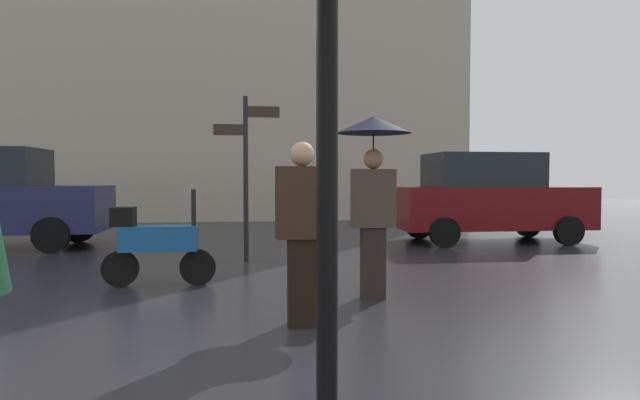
{
  "coord_description": "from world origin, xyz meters",
  "views": [
    {
      "loc": [
        0.16,
        -2.9,
        1.38
      ],
      "look_at": [
        1.18,
        4.73,
        1.07
      ],
      "focal_mm": 30.97,
      "sensor_mm": 36.0,
      "label": 1
    }
  ],
  "objects_px": {
    "parked_scooter": "(155,243)",
    "parked_car_right": "(488,198)",
    "pedestrian_with_umbrella": "(373,166)",
    "pedestrian_with_bag": "(304,222)",
    "street_signpost": "(246,161)"
  },
  "relations": [
    {
      "from": "pedestrian_with_bag",
      "to": "parked_scooter",
      "type": "xyz_separation_m",
      "value": [
        -1.68,
        2.16,
        -0.41
      ]
    },
    {
      "from": "pedestrian_with_umbrella",
      "to": "street_signpost",
      "type": "height_order",
      "value": "street_signpost"
    },
    {
      "from": "parked_scooter",
      "to": "parked_car_right",
      "type": "relative_size",
      "value": 0.35
    },
    {
      "from": "parked_scooter",
      "to": "street_signpost",
      "type": "height_order",
      "value": "street_signpost"
    },
    {
      "from": "pedestrian_with_umbrella",
      "to": "parked_car_right",
      "type": "distance_m",
      "value": 6.39
    },
    {
      "from": "street_signpost",
      "to": "parked_scooter",
      "type": "bearing_deg",
      "value": -120.4
    },
    {
      "from": "pedestrian_with_bag",
      "to": "street_signpost",
      "type": "distance_m",
      "value": 4.22
    },
    {
      "from": "pedestrian_with_umbrella",
      "to": "parked_scooter",
      "type": "height_order",
      "value": "pedestrian_with_umbrella"
    },
    {
      "from": "pedestrian_with_bag",
      "to": "parked_car_right",
      "type": "xyz_separation_m",
      "value": [
        4.63,
        6.24,
        -0.01
      ]
    },
    {
      "from": "pedestrian_with_umbrella",
      "to": "parked_car_right",
      "type": "height_order",
      "value": "pedestrian_with_umbrella"
    },
    {
      "from": "parked_scooter",
      "to": "parked_car_right",
      "type": "bearing_deg",
      "value": 50.69
    },
    {
      "from": "pedestrian_with_umbrella",
      "to": "pedestrian_with_bag",
      "type": "distance_m",
      "value": 1.51
    },
    {
      "from": "pedestrian_with_umbrella",
      "to": "parked_scooter",
      "type": "relative_size",
      "value": 1.46
    },
    {
      "from": "parked_scooter",
      "to": "parked_car_right",
      "type": "height_order",
      "value": "parked_car_right"
    },
    {
      "from": "parked_car_right",
      "to": "street_signpost",
      "type": "bearing_deg",
      "value": 11.91
    }
  ]
}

